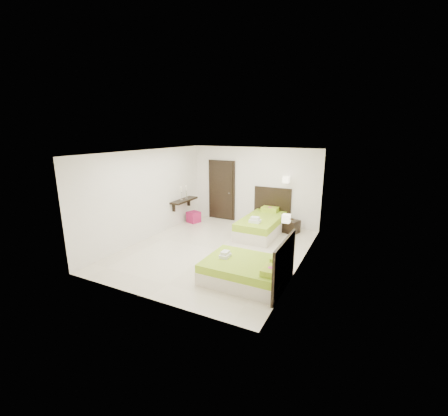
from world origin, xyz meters
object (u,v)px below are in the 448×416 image
at_px(bed_single, 262,224).
at_px(ottoman, 194,217).
at_px(nightstand, 291,226).
at_px(bed_double, 249,270).

xyz_separation_m(bed_single, ottoman, (-2.56, 0.07, -0.12)).
height_order(bed_single, ottoman, bed_single).
height_order(bed_single, nightstand, bed_single).
relative_size(bed_double, ottoman, 4.55).
distance_m(bed_single, ottoman, 2.56).
xyz_separation_m(bed_double, ottoman, (-3.33, 3.11, -0.07)).
bearing_deg(ottoman, bed_single, -1.49).
distance_m(bed_single, bed_double, 3.14).
distance_m(nightstand, ottoman, 3.36).
relative_size(bed_single, bed_double, 1.22).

